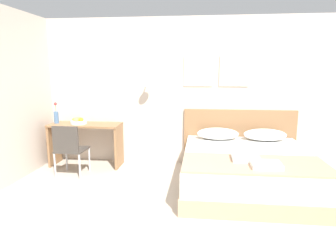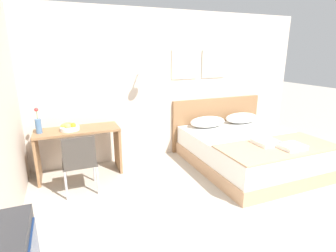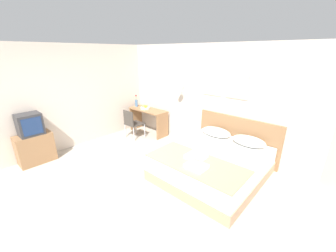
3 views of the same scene
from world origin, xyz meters
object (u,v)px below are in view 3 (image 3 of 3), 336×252
throw_blanket (196,163)px  television (30,124)px  pillow_right (249,141)px  fruit_bowl (145,107)px  pillow_left (216,132)px  desk (148,116)px  bed (212,164)px  headboard (237,138)px  flower_vase (136,102)px  folded_towel_mid_bed (196,166)px  desk_chair (132,122)px  folded_towel_near_foot (196,156)px  tv_stand (35,148)px

throw_blanket → television: bearing=-153.5°
pillow_right → fruit_bowl: fruit_bowl is taller
pillow_left → desk: desk is taller
bed → headboard: headboard is taller
flower_vase → pillow_left: bearing=0.9°
headboard → television: (-3.32, -3.34, 0.42)m
folded_towel_mid_bed → desk_chair: size_ratio=0.41×
pillow_right → fruit_bowl: 3.27m
folded_towel_mid_bed → pillow_right: bearing=79.5°
headboard → pillow_right: (0.40, -0.29, 0.13)m
pillow_left → throw_blanket: (0.40, -1.40, -0.09)m
pillow_left → television: size_ratio=1.46×
pillow_right → desk: desk is taller
bed → throw_blanket: bearing=-90.0°
headboard → folded_towel_near_foot: headboard is taller
headboard → pillow_left: size_ratio=2.80×
folded_towel_mid_bed → desk: size_ratio=0.28×
folded_towel_near_foot → folded_towel_mid_bed: size_ratio=0.98×
throw_blanket → pillow_right: bearing=74.2°
folded_towel_near_foot → flower_vase: bearing=159.4°
headboard → fruit_bowl: bearing=-173.0°
pillow_left → desk_chair: size_ratio=0.82×
desk_chair → fruit_bowl: 0.68m
folded_towel_near_foot → desk_chair: desk_chair is taller
bed → television: 4.07m
pillow_left → folded_towel_mid_bed: bearing=-71.9°
folded_towel_near_foot → fruit_bowl: 3.03m
folded_towel_mid_bed → tv_stand: size_ratio=0.48×
headboard → tv_stand: headboard is taller
headboard → tv_stand: (-3.32, -3.34, -0.17)m
folded_towel_near_foot → desk_chair: 2.76m
television → headboard: bearing=45.2°
bed → folded_towel_near_foot: folded_towel_near_foot is taller
bed → folded_towel_mid_bed: size_ratio=5.94×
headboard → bed: bearing=-90.0°
pillow_right → television: size_ratio=1.46×
headboard → flower_vase: (-3.29, -0.34, 0.39)m
headboard → tv_stand: 4.72m
headboard → folded_towel_mid_bed: size_ratio=5.63×
pillow_left → folded_towel_mid_bed: pillow_left is taller
throw_blanket → tv_stand: bearing=-153.6°
pillow_right → tv_stand: size_ratio=0.96×
tv_stand → pillow_left: bearing=46.2°
flower_vase → headboard: bearing=5.9°
throw_blanket → desk_chair: desk_chair is taller
pillow_right → fruit_bowl: bearing=-179.0°
desk → fruit_bowl: bearing=-166.4°
fruit_bowl → throw_blanket: bearing=-25.0°
desk → flower_vase: 0.64m
throw_blanket → desk: (-2.76, 1.37, -0.01)m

